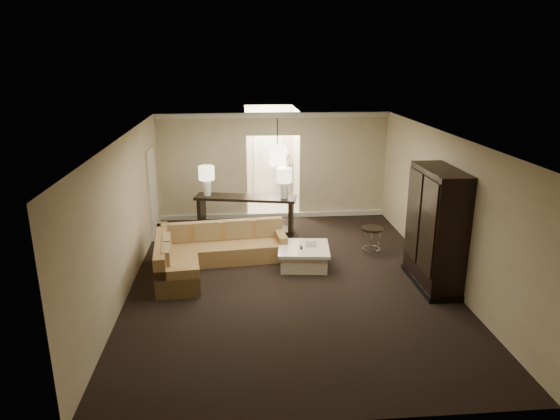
{
  "coord_description": "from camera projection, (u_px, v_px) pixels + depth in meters",
  "views": [
    {
      "loc": [
        -0.93,
        -8.86,
        4.18
      ],
      "look_at": [
        -0.07,
        1.2,
        1.05
      ],
      "focal_mm": 32.0,
      "sensor_mm": 36.0,
      "label": 1
    }
  ],
  "objects": [
    {
      "name": "armoire",
      "position": [
        436.0,
        231.0,
        9.23
      ],
      "size": [
        0.67,
        1.57,
        2.25
      ],
      "color": "black",
      "rests_on": "ground"
    },
    {
      "name": "table_lamp_left",
      "position": [
        207.0,
        176.0,
        11.96
      ],
      "size": [
        0.38,
        0.38,
        0.72
      ],
      "color": "white",
      "rests_on": "console_table"
    },
    {
      "name": "drink_table",
      "position": [
        372.0,
        235.0,
        10.92
      ],
      "size": [
        0.48,
        0.48,
        0.59
      ],
      "rotation": [
        0.0,
        0.0,
        0.2
      ],
      "color": "black",
      "rests_on": "ground"
    },
    {
      "name": "crown_molding",
      "position": [
        273.0,
        115.0,
        12.69
      ],
      "size": [
        6.0,
        0.1,
        0.12
      ],
      "primitive_type": "cube",
      "color": "silver",
      "rests_on": "wall_back"
    },
    {
      "name": "table_lamp_right",
      "position": [
        284.0,
        178.0,
        11.74
      ],
      "size": [
        0.38,
        0.38,
        0.72
      ],
      "color": "white",
      "rests_on": "console_table"
    },
    {
      "name": "coffee_table",
      "position": [
        304.0,
        256.0,
        10.32
      ],
      "size": [
        1.14,
        1.14,
        0.43
      ],
      "rotation": [
        0.0,
        0.0,
        -0.11
      ],
      "color": "white",
      "rests_on": "ground"
    },
    {
      "name": "baseboard",
      "position": [
        274.0,
        215.0,
        13.48
      ],
      "size": [
        6.0,
        0.1,
        0.12
      ],
      "primitive_type": "cube",
      "color": "silver",
      "rests_on": "ground"
    },
    {
      "name": "pendant_light",
      "position": [
        277.0,
        155.0,
        11.73
      ],
      "size": [
        0.38,
        0.38,
        1.09
      ],
      "color": "black",
      "rests_on": "ceiling"
    },
    {
      "name": "wall_back",
      "position": [
        273.0,
        166.0,
        13.14
      ],
      "size": [
        6.0,
        0.04,
        2.8
      ],
      "primitive_type": "cube",
      "color": "beige",
      "rests_on": "ground"
    },
    {
      "name": "side_door",
      "position": [
        153.0,
        193.0,
        11.85
      ],
      "size": [
        0.05,
        0.9,
        2.1
      ],
      "primitive_type": "cube",
      "color": "silver",
      "rests_on": "ground"
    },
    {
      "name": "wall_left",
      "position": [
        125.0,
        215.0,
        9.08
      ],
      "size": [
        0.04,
        8.0,
        2.8
      ],
      "primitive_type": "cube",
      "color": "beige",
      "rests_on": "ground"
    },
    {
      "name": "ceiling",
      "position": [
        289.0,
        136.0,
        8.91
      ],
      "size": [
        6.0,
        8.0,
        0.02
      ],
      "primitive_type": "cube",
      "color": "white",
      "rests_on": "wall_back"
    },
    {
      "name": "sectional_sofa",
      "position": [
        208.0,
        252.0,
        10.23
      ],
      "size": [
        2.75,
        2.31,
        0.8
      ],
      "rotation": [
        0.0,
        0.0,
        0.1
      ],
      "color": "brown",
      "rests_on": "ground"
    },
    {
      "name": "wall_front",
      "position": [
        326.0,
        318.0,
        5.52
      ],
      "size": [
        6.0,
        0.04,
        2.8
      ],
      "primitive_type": "cube",
      "color": "beige",
      "rests_on": "ground"
    },
    {
      "name": "ground",
      "position": [
        289.0,
        279.0,
        9.74
      ],
      "size": [
        8.0,
        8.0,
        0.0
      ],
      "primitive_type": "plane",
      "color": "black",
      "rests_on": "ground"
    },
    {
      "name": "wall_right",
      "position": [
        444.0,
        207.0,
        9.57
      ],
      "size": [
        0.04,
        8.0,
        2.8
      ],
      "primitive_type": "cube",
      "color": "beige",
      "rests_on": "ground"
    },
    {
      "name": "foyer",
      "position": [
        270.0,
        160.0,
        14.44
      ],
      "size": [
        1.44,
        2.02,
        2.8
      ],
      "color": "silver",
      "rests_on": "ground"
    },
    {
      "name": "console_table",
      "position": [
        246.0,
        212.0,
        12.11
      ],
      "size": [
        2.5,
        1.05,
        0.94
      ],
      "rotation": [
        0.0,
        0.0,
        -0.21
      ],
      "color": "black",
      "rests_on": "ground"
    },
    {
      "name": "person",
      "position": [
        285.0,
        173.0,
        14.86
      ],
      "size": [
        0.72,
        0.62,
        1.69
      ],
      "primitive_type": "imported",
      "rotation": [
        0.0,
        0.0,
        3.56
      ],
      "color": "beige",
      "rests_on": "ground"
    }
  ]
}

